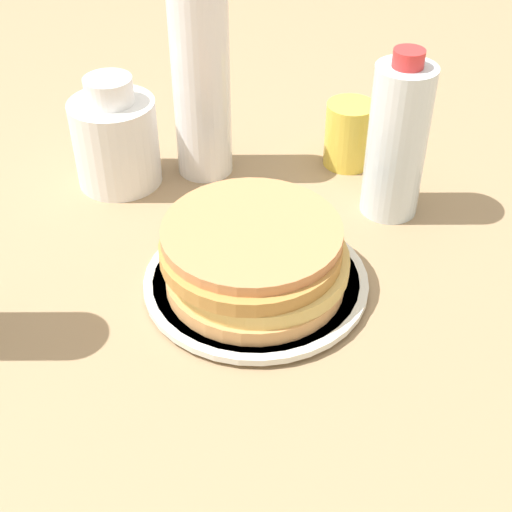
{
  "coord_description": "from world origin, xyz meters",
  "views": [
    {
      "loc": [
        -0.42,
        -0.37,
        0.48
      ],
      "look_at": [
        -0.01,
        -0.01,
        0.04
      ],
      "focal_mm": 50.0,
      "sensor_mm": 36.0,
      "label": 1
    }
  ],
  "objects": [
    {
      "name": "cream_jug",
      "position": [
        0.02,
        0.25,
        0.06
      ],
      "size": [
        0.1,
        0.1,
        0.13
      ],
      "color": "white",
      "rests_on": "ground_plane"
    },
    {
      "name": "plate",
      "position": [
        -0.01,
        -0.01,
        0.01
      ],
      "size": [
        0.23,
        0.23,
        0.01
      ],
      "color": "silver",
      "rests_on": "ground_plane"
    },
    {
      "name": "water_bottle_mid",
      "position": [
        0.19,
        -0.03,
        0.09
      ],
      "size": [
        0.07,
        0.07,
        0.19
      ],
      "color": "silver",
      "rests_on": "ground_plane"
    },
    {
      "name": "pancake_stack",
      "position": [
        -0.02,
        -0.01,
        0.04
      ],
      "size": [
        0.19,
        0.19,
        0.06
      ],
      "color": "tan",
      "rests_on": "plate"
    },
    {
      "name": "juice_glass",
      "position": [
        0.24,
        0.07,
        0.04
      ],
      "size": [
        0.06,
        0.06,
        0.08
      ],
      "color": "yellow",
      "rests_on": "ground_plane"
    },
    {
      "name": "ground_plane",
      "position": [
        0.0,
        0.0,
        0.0
      ],
      "size": [
        4.0,
        4.0,
        0.0
      ],
      "primitive_type": "plane",
      "color": "#9E7F5B"
    },
    {
      "name": "water_bottle_near",
      "position": [
        0.11,
        0.19,
        0.12
      ],
      "size": [
        0.07,
        0.07,
        0.25
      ],
      "color": "white",
      "rests_on": "ground_plane"
    }
  ]
}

